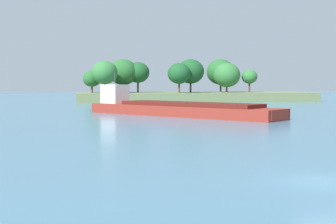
{
  "coord_description": "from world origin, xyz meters",
  "views": [
    {
      "loc": [
        -11.36,
        -20.64,
        4.58
      ],
      "look_at": [
        -0.9,
        33.84,
        1.2
      ],
      "focal_mm": 52.83,
      "sensor_mm": 36.0,
      "label": 1
    }
  ],
  "objects": [
    {
      "name": "ground_plane",
      "position": [
        0.0,
        0.0,
        0.0
      ],
      "size": [
        400.0,
        400.0,
        0.0
      ],
      "primitive_type": "plane",
      "color": "teal"
    },
    {
      "name": "cargo_barge",
      "position": [
        2.41,
        45.13,
        1.02
      ],
      "size": [
        23.0,
        26.33,
        5.97
      ],
      "color": "maroon",
      "rests_on": "ground"
    },
    {
      "name": "treeline_island",
      "position": [
        14.7,
        92.54,
        3.62
      ],
      "size": [
        55.46,
        16.02,
        10.13
      ],
      "color": "#66754C",
      "rests_on": "ground"
    }
  ]
}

